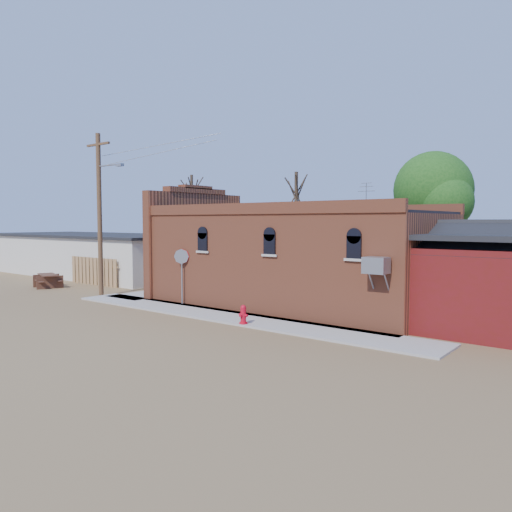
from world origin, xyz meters
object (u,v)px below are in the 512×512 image
Objects in this scene: utility_pole at (100,211)px; fire_hydrant at (243,315)px; trash_barrel at (156,284)px; picnic_table at (48,279)px; stop_sign at (182,262)px; brick_bar at (290,258)px.

utility_pole is 12.16m from fire_hydrant.
fire_hydrant is (11.30, -1.20, -4.32)m from utility_pole.
trash_barrel is (-10.46, 4.43, -0.02)m from fire_hydrant.
utility_pole is at bearing 18.21° from picnic_table.
stop_sign is at bearing 5.85° from utility_pole.
utility_pole is 6.43m from stop_sign.
brick_bar is 1.82× the size of utility_pole.
fire_hydrant is at bearing -22.95° from trash_barrel.
utility_pole is 7.14m from picnic_table.
fire_hydrant is 1.07× the size of trash_barrel.
stop_sign is at bearing 21.34° from picnic_table.
fire_hydrant is at bearing -26.98° from stop_sign.
brick_bar reaches higher than stop_sign.
trash_barrel is 7.34m from picnic_table.
trash_barrel is at bearing -173.18° from brick_bar.
stop_sign is 5.92m from trash_barrel.
picnic_table reaches higher than fire_hydrant.
utility_pole reaches higher than fire_hydrant.
picnic_table reaches higher than trash_barrel.
stop_sign reaches higher than trash_barrel.
trash_barrel is (-8.94, -1.07, -1.90)m from brick_bar.
trash_barrel is 0.30× the size of picnic_table.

